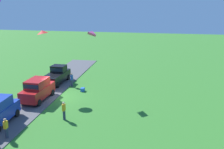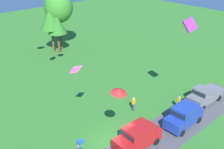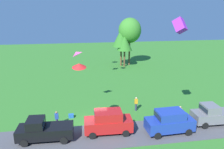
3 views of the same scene
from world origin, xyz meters
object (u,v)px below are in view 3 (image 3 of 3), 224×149
Objects in this scene: car_pickup_by_flagpole at (214,114)px; person_watching_sky at (57,119)px; tree_lone_near at (125,43)px; kite_diamond_near_flag at (76,53)px; person_on_lawn at (180,113)px; cooler_box at (71,116)px; tree_left_of_center at (121,38)px; car_suv_mid_row at (108,121)px; tree_right_of_center at (130,31)px; person_beside_suv at (136,104)px; car_suv_far_end at (170,121)px; kite_box_trailing_tail at (180,26)px; kite_delta_mid_center at (79,65)px; car_pickup_near_entrance at (43,129)px.

car_pickup_by_flagpole reaches higher than person_watching_sky.
tree_lone_near is 6.87× the size of kite_diamond_near_flag.
person_on_lawn is 11.92m from cooler_box.
tree_left_of_center is 22.88m from kite_diamond_near_flag.
car_suv_mid_row is at bearing -105.72° from tree_lone_near.
person_watching_sky is 28.81m from tree_right_of_center.
tree_lone_near is (3.13, 20.88, 4.16)m from person_beside_suv.
tree_lone_near is at bearing 63.37° from cooler_box.
tree_lone_near is (1.24, 26.18, 3.74)m from car_suv_far_end.
car_pickup_by_flagpole is at bearing -7.15° from person_watching_sky.
kite_box_trailing_tail is at bearing -8.49° from person_watching_sky.
person_on_lawn is at bearing -3.72° from person_watching_sky.
tree_right_of_center reaches higher than cooler_box.
person_watching_sky is 13.01m from person_on_lawn.
car_suv_mid_row is 8.07m from person_on_lawn.
person_watching_sky is at bearing 176.28° from person_on_lawn.
person_on_lawn is at bearing 45.24° from car_suv_far_end.
tree_right_of_center reaches higher than person_on_lawn.
person_on_lawn is 12.23m from kite_delta_mid_center.
kite_box_trailing_tail is at bearing 3.16° from kite_delta_mid_center.
car_pickup_near_entrance is 6.05m from car_suv_mid_row.
tree_left_of_center is (2.61, 21.85, 5.14)m from person_beside_suv.
car_suv_far_end is 2.73× the size of person_watching_sky.
person_watching_sky is 2.34m from cooler_box.
kite_delta_mid_center is at bearing -87.41° from kite_diamond_near_flag.
tree_left_of_center reaches higher than cooler_box.
tree_right_of_center is at bearing 61.64° from car_pickup_near_entrance.
kite_diamond_near_flag is at bearing 151.65° from kite_box_trailing_tail.
car_pickup_by_flagpole is 27.51m from tree_right_of_center.
kite_delta_mid_center is at bearing -179.11° from car_pickup_by_flagpole.
car_pickup_near_entrance is 6.84m from kite_delta_mid_center.
kite_box_trailing_tail is at bearing 56.55° from car_suv_far_end.
car_suv_mid_row is 5.94m from car_suv_far_end.
person_watching_sky is 7.30m from kite_diamond_near_flag.
car_pickup_near_entrance is at bearing -179.06° from car_pickup_by_flagpole.
kite_delta_mid_center is at bearing -175.92° from car_suv_mid_row.
car_suv_far_end is 5.45m from car_pickup_by_flagpole.
car_pickup_near_entrance is at bearing -118.36° from tree_right_of_center.
tree_right_of_center is at bearing 61.23° from person_watching_sky.
kite_delta_mid_center is (2.48, -2.25, 6.10)m from person_watching_sky.
person_watching_sky is 3.05× the size of cooler_box.
car_suv_mid_row is at bearing 4.08° from kite_delta_mid_center.
cooler_box is 14.80m from kite_box_trailing_tail.
kite_diamond_near_flag is at bearing -117.99° from tree_right_of_center.
cooler_box is at bearing 59.57° from car_pickup_near_entrance.
tree_right_of_center reaches higher than tree_left_of_center.
car_suv_far_end is 27.57m from tree_left_of_center.
tree_right_of_center reaches higher than car_suv_far_end.
car_pickup_by_flagpole is at bearing -3.69° from kite_box_trailing_tail.
car_pickup_by_flagpole is 4.07× the size of kite_delta_mid_center.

